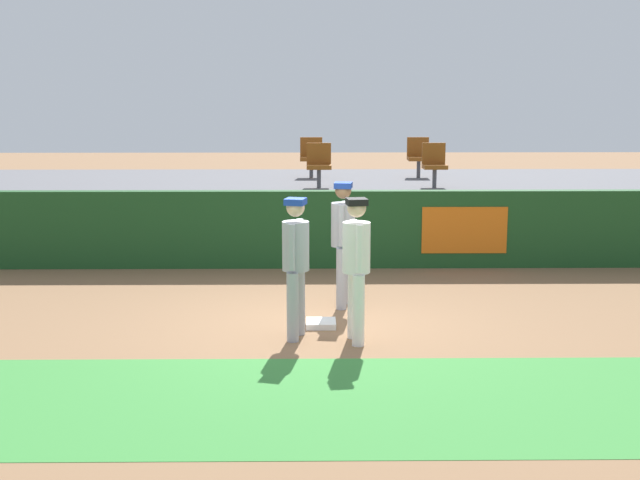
{
  "coord_description": "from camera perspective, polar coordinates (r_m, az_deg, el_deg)",
  "views": [
    {
      "loc": [
        -0.12,
        -11.03,
        3.2
      ],
      "look_at": [
        0.03,
        1.07,
        1.0
      ],
      "focal_mm": 48.07,
      "sensor_mm": 36.0,
      "label": 1
    }
  ],
  "objects": [
    {
      "name": "seat_back_center",
      "position": [
        18.19,
        -0.59,
        5.68
      ],
      "size": [
        0.47,
        0.44,
        0.84
      ],
      "color": "#4C4C51",
      "rests_on": "bleacher_platform"
    },
    {
      "name": "seat_front_right",
      "position": [
        16.57,
        7.62,
        5.13
      ],
      "size": [
        0.45,
        0.44,
        0.84
      ],
      "color": "#4C4C51",
      "rests_on": "bleacher_platform"
    },
    {
      "name": "grass_foreground_strip",
      "position": [
        8.91,
        0.1,
        -10.72
      ],
      "size": [
        18.0,
        2.8,
        0.01
      ],
      "primitive_type": "cube",
      "color": "#388438",
      "rests_on": "ground_plane"
    },
    {
      "name": "player_runner_visitor",
      "position": [
        10.81,
        -1.63,
        -1.2
      ],
      "size": [
        0.42,
        0.49,
        1.8
      ],
      "rotation": [
        0.0,
        0.0,
        -1.82
      ],
      "color": "#9EA3AD",
      "rests_on": "ground_plane"
    },
    {
      "name": "player_fielder_home",
      "position": [
        10.65,
        2.45,
        -1.33
      ],
      "size": [
        0.39,
        0.58,
        1.83
      ],
      "rotation": [
        0.0,
        0.0,
        -1.44
      ],
      "color": "white",
      "rests_on": "ground_plane"
    },
    {
      "name": "player_coach_visitor",
      "position": [
        12.37,
        1.54,
        0.32
      ],
      "size": [
        0.4,
        0.51,
        1.82
      ],
      "rotation": [
        0.0,
        0.0,
        -1.73
      ],
      "color": "#9EA3AD",
      "rests_on": "ground_plane"
    },
    {
      "name": "seat_front_center",
      "position": [
        16.4,
        -0.07,
        5.18
      ],
      "size": [
        0.47,
        0.44,
        0.84
      ],
      "color": "#4C4C51",
      "rests_on": "bleacher_platform"
    },
    {
      "name": "first_base",
      "position": [
        11.54,
        0.06,
        -5.58
      ],
      "size": [
        0.4,
        0.4,
        0.08
      ],
      "primitive_type": "cube",
      "color": "white",
      "rests_on": "ground_plane"
    },
    {
      "name": "ground_plane",
      "position": [
        11.49,
        -0.09,
        -5.87
      ],
      "size": [
        60.0,
        60.0,
        0.0
      ],
      "primitive_type": "plane",
      "color": "#846042"
    },
    {
      "name": "field_wall",
      "position": [
        15.1,
        -0.2,
        0.72
      ],
      "size": [
        18.0,
        0.26,
        1.37
      ],
      "color": "#19471E",
      "rests_on": "ground_plane"
    },
    {
      "name": "seat_back_right",
      "position": [
        18.34,
        6.57,
        5.65
      ],
      "size": [
        0.46,
        0.44,
        0.84
      ],
      "color": "#4C4C51",
      "rests_on": "bleacher_platform"
    },
    {
      "name": "bleacher_platform",
      "position": [
        17.65,
        -0.31,
        1.93
      ],
      "size": [
        18.0,
        4.8,
        1.26
      ],
      "primitive_type": "cube",
      "color": "#59595E",
      "rests_on": "ground_plane"
    }
  ]
}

